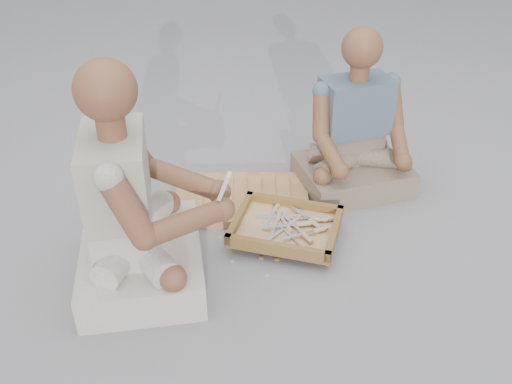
{
  "coord_description": "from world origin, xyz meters",
  "views": [
    {
      "loc": [
        -0.16,
        -1.81,
        1.61
      ],
      "look_at": [
        -0.11,
        0.19,
        0.3
      ],
      "focal_mm": 40.0,
      "sensor_mm": 36.0,
      "label": 1
    }
  ],
  "objects_px": {
    "carved_panel": "(242,199)",
    "tool_tray": "(286,228)",
    "companion": "(355,138)",
    "craftsman": "(134,213)"
  },
  "relations": [
    {
      "from": "craftsman",
      "to": "carved_panel",
      "type": "bearing_deg",
      "value": 134.34
    },
    {
      "from": "craftsman",
      "to": "companion",
      "type": "relative_size",
      "value": 1.15
    },
    {
      "from": "craftsman",
      "to": "companion",
      "type": "distance_m",
      "value": 1.2
    },
    {
      "from": "tool_tray",
      "to": "companion",
      "type": "height_order",
      "value": "companion"
    },
    {
      "from": "carved_panel",
      "to": "tool_tray",
      "type": "bearing_deg",
      "value": -56.31
    },
    {
      "from": "tool_tray",
      "to": "craftsman",
      "type": "bearing_deg",
      "value": -159.26
    },
    {
      "from": "tool_tray",
      "to": "companion",
      "type": "relative_size",
      "value": 0.67
    },
    {
      "from": "companion",
      "to": "tool_tray",
      "type": "bearing_deg",
      "value": 34.75
    },
    {
      "from": "carved_panel",
      "to": "tool_tray",
      "type": "xyz_separation_m",
      "value": [
        0.2,
        -0.3,
        0.04
      ]
    },
    {
      "from": "carved_panel",
      "to": "companion",
      "type": "distance_m",
      "value": 0.64
    }
  ]
}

